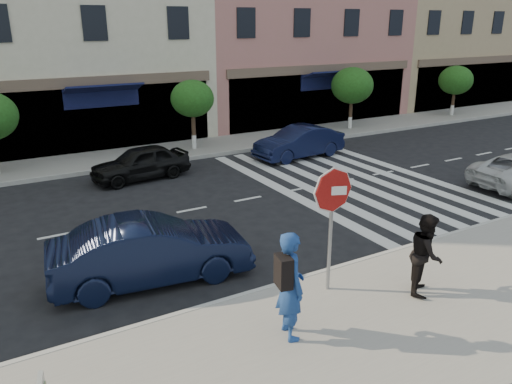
{
  "coord_description": "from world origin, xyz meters",
  "views": [
    {
      "loc": [
        -5.49,
        -9.61,
        5.57
      ],
      "look_at": [
        0.56,
        0.94,
        1.4
      ],
      "focal_mm": 35.0,
      "sensor_mm": 36.0,
      "label": 1
    }
  ],
  "objects_px": {
    "car_far_mid": "(140,163)",
    "walker": "(426,254)",
    "car_far_right": "(299,142)",
    "car_near_mid": "(151,251)",
    "photographer": "(291,285)",
    "stop_sign": "(332,203)"
  },
  "relations": [
    {
      "from": "car_far_right",
      "to": "car_far_mid",
      "type": "bearing_deg",
      "value": -97.46
    },
    {
      "from": "stop_sign",
      "to": "photographer",
      "type": "relative_size",
      "value": 1.33
    },
    {
      "from": "stop_sign",
      "to": "car_near_mid",
      "type": "height_order",
      "value": "stop_sign"
    },
    {
      "from": "stop_sign",
      "to": "car_far_mid",
      "type": "xyz_separation_m",
      "value": [
        -0.89,
        10.14,
        -1.48
      ]
    },
    {
      "from": "car_near_mid",
      "to": "car_far_right",
      "type": "bearing_deg",
      "value": -43.78
    },
    {
      "from": "stop_sign",
      "to": "car_far_right",
      "type": "height_order",
      "value": "stop_sign"
    },
    {
      "from": "photographer",
      "to": "car_near_mid",
      "type": "xyz_separation_m",
      "value": [
        -1.41,
        3.47,
        -0.44
      ]
    },
    {
      "from": "stop_sign",
      "to": "walker",
      "type": "relative_size",
      "value": 1.56
    },
    {
      "from": "stop_sign",
      "to": "photographer",
      "type": "bearing_deg",
      "value": -127.42
    },
    {
      "from": "car_near_mid",
      "to": "car_far_mid",
      "type": "xyz_separation_m",
      "value": [
        2.14,
        7.63,
        -0.11
      ]
    },
    {
      "from": "stop_sign",
      "to": "walker",
      "type": "distance_m",
      "value": 2.26
    },
    {
      "from": "photographer",
      "to": "stop_sign",
      "type": "bearing_deg",
      "value": -47.8
    },
    {
      "from": "photographer",
      "to": "car_near_mid",
      "type": "relative_size",
      "value": 0.46
    },
    {
      "from": "walker",
      "to": "stop_sign",
      "type": "bearing_deg",
      "value": 105.92
    },
    {
      "from": "walker",
      "to": "photographer",
      "type": "bearing_deg",
      "value": 136.53
    },
    {
      "from": "walker",
      "to": "car_far_right",
      "type": "bearing_deg",
      "value": 26.66
    },
    {
      "from": "walker",
      "to": "car_far_right",
      "type": "relative_size",
      "value": 0.43
    },
    {
      "from": "photographer",
      "to": "walker",
      "type": "relative_size",
      "value": 1.17
    },
    {
      "from": "car_near_mid",
      "to": "car_far_right",
      "type": "height_order",
      "value": "car_near_mid"
    },
    {
      "from": "stop_sign",
      "to": "car_far_mid",
      "type": "bearing_deg",
      "value": 116.96
    },
    {
      "from": "car_near_mid",
      "to": "photographer",
      "type": "bearing_deg",
      "value": -150.77
    },
    {
      "from": "car_far_mid",
      "to": "walker",
      "type": "bearing_deg",
      "value": 6.28
    }
  ]
}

